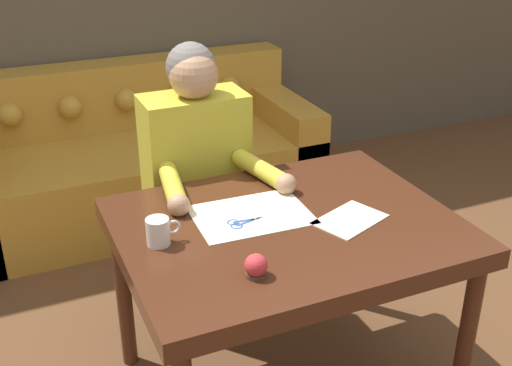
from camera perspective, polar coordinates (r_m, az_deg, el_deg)
dining_table at (r=2.23m, az=2.75°, el=-5.24°), size 1.14×0.89×0.73m
couch at (r=3.78m, az=-10.47°, el=1.83°), size 1.99×0.86×0.83m
person at (r=2.71m, az=-5.20°, el=-0.30°), size 0.50×0.60×1.22m
pattern_paper_main at (r=2.23m, az=-0.41°, el=-2.85°), size 0.41×0.30×0.00m
pattern_paper_offcut at (r=2.22m, az=8.33°, el=-3.23°), size 0.28×0.24×0.00m
scissors at (r=2.19m, az=-0.76°, el=-3.43°), size 0.22×0.08×0.01m
mug at (r=2.07m, az=-8.65°, el=-4.27°), size 0.11×0.08×0.09m
pin_cushion at (r=1.89m, az=-0.00°, el=-7.42°), size 0.07×0.07×0.07m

